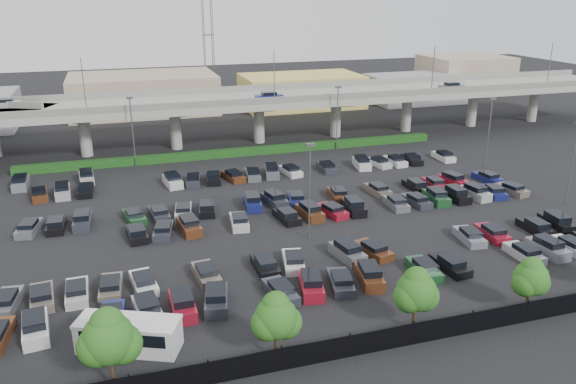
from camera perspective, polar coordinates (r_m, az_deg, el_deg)
The scene contains 10 objects.
ground at distance 66.18m, azimuth -0.15°, elevation -1.99°, with size 280.00×280.00×0.00m, color black.
overpass at distance 94.13m, azimuth -6.11°, elevation 8.91°, with size 150.00×13.00×15.80m.
hedge at distance 88.97m, azimuth -4.92°, elevation 4.06°, with size 66.00×1.60×1.10m, color #113A13.
fence at distance 42.78m, azimuth 11.27°, elevation -14.20°, with size 70.00×0.10×2.00m.
tree_row at distance 42.82m, azimuth 11.47°, elevation -10.06°, with size 65.07×3.66×5.94m.
shuttle_bus at distance 43.20m, azimuth -15.87°, elevation -13.64°, with size 7.79×5.31×2.38m.
parked_cars at distance 62.72m, azimuth 0.35°, elevation -2.65°, with size 62.87×41.60×1.67m.
light_poles at distance 64.96m, azimuth -4.17°, elevation 3.36°, with size 66.90×48.38×10.30m.
distant_buildings at distance 126.07m, azimuth -3.12°, elevation 10.25°, with size 138.00×24.00×9.00m.
comm_tower at distance 134.86m, azimuth -8.14°, elevation 15.79°, with size 2.40×2.40×30.00m.
Camera 1 is at (-18.12, -58.73, 24.54)m, focal length 35.00 mm.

